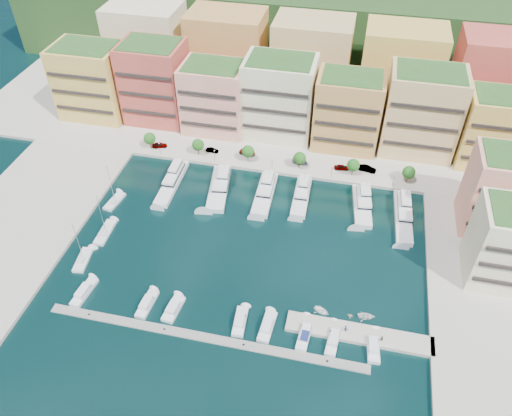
{
  "coord_description": "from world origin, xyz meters",
  "views": [
    {
      "loc": [
        21.74,
        -88.01,
        93.55
      ],
      "look_at": [
        0.38,
        7.32,
        6.0
      ],
      "focal_mm": 35.0,
      "sensor_mm": 36.0,
      "label": 1
    }
  ],
  "objects_px": {
    "yacht_2": "(220,185)",
    "tender_2": "(366,316)",
    "cruiser_8": "(333,339)",
    "car_2": "(247,152)",
    "tree_5": "(409,172)",
    "yacht_1": "(173,180)",
    "tree_3": "(300,158)",
    "yacht_4": "(302,195)",
    "tree_1": "(198,145)",
    "sailboat_1": "(105,233)",
    "yacht_5": "(362,203)",
    "tender_1": "(350,315)",
    "cruiser_3": "(173,309)",
    "car_3": "(300,162)",
    "tender_0": "(321,311)",
    "car_0": "(160,145)",
    "lamppost_0": "(159,147)",
    "lamppost_4": "(394,178)",
    "tree_4": "(353,165)",
    "car_1": "(212,150)",
    "tree_0": "(150,139)",
    "cruiser_7": "(305,334)",
    "person_1": "(382,338)",
    "car_5": "(367,169)",
    "lamppost_3": "(332,170)",
    "lamppost_2": "(272,162)",
    "lamppost_1": "(215,154)",
    "yacht_6": "(403,213)",
    "cruiser_2": "(147,304)",
    "tree_2": "(248,151)",
    "person_0": "(346,328)",
    "cruiser_6": "(267,327)",
    "yacht_3": "(265,191)",
    "cruiser_9": "(373,347)",
    "cruiser_5": "(240,322)",
    "cruiser_0": "(84,292)",
    "car_4": "(342,167)"
  },
  "relations": [
    {
      "from": "yacht_6",
      "to": "cruiser_7",
      "type": "relative_size",
      "value": 2.41
    },
    {
      "from": "cruiser_7",
      "to": "car_1",
      "type": "xyz_separation_m",
      "value": [
        -38.73,
        60.42,
        1.09
      ]
    },
    {
      "from": "tree_1",
      "to": "cruiser_8",
      "type": "distance_m",
      "value": 75.91
    },
    {
      "from": "lamppost_0",
      "to": "cruiser_7",
      "type": "bearing_deg",
      "value": -45.7
    },
    {
      "from": "yacht_2",
      "to": "person_0",
      "type": "relative_size",
      "value": 10.6
    },
    {
      "from": "lamppost_3",
      "to": "car_3",
      "type": "height_order",
      "value": "lamppost_3"
    },
    {
      "from": "lamppost_4",
      "to": "tender_1",
      "type": "bearing_deg",
      "value": -99.66
    },
    {
      "from": "yacht_1",
      "to": "yacht_2",
      "type": "height_order",
      "value": "same"
    },
    {
      "from": "tree_5",
      "to": "yacht_1",
      "type": "distance_m",
      "value": 69.17
    },
    {
      "from": "yacht_2",
      "to": "yacht_6",
      "type": "relative_size",
      "value": 0.95
    },
    {
      "from": "lamppost_0",
      "to": "cruiser_3",
      "type": "bearing_deg",
      "value": -66.54
    },
    {
      "from": "yacht_3",
      "to": "cruiser_9",
      "type": "distance_m",
      "value": 55.62
    },
    {
      "from": "cruiser_8",
      "to": "lamppost_2",
      "type": "bearing_deg",
      "value": 113.86
    },
    {
      "from": "cruiser_7",
      "to": "tender_0",
      "type": "bearing_deg",
      "value": 68.37
    },
    {
      "from": "cruiser_8",
      "to": "car_2",
      "type": "xyz_separation_m",
      "value": [
        -33.76,
        61.64,
        1.16
      ]
    },
    {
      "from": "tree_1",
      "to": "sailboat_1",
      "type": "bearing_deg",
      "value": -110.05
    },
    {
      "from": "car_2",
      "to": "person_1",
      "type": "distance_m",
      "value": 74.25
    },
    {
      "from": "lamppost_3",
      "to": "yacht_5",
      "type": "xyz_separation_m",
      "value": [
        9.88,
        -10.15,
        -2.62
      ]
    },
    {
      "from": "tree_1",
      "to": "tender_1",
      "type": "xyz_separation_m",
      "value": [
        51.74,
        -50.85,
        -4.35
      ]
    },
    {
      "from": "tree_1",
      "to": "car_3",
      "type": "height_order",
      "value": "tree_1"
    },
    {
      "from": "tree_3",
      "to": "cruiser_3",
      "type": "relative_size",
      "value": 0.74
    },
    {
      "from": "yacht_6",
      "to": "cruiser_6",
      "type": "distance_m",
      "value": 52.55
    },
    {
      "from": "cruiser_3",
      "to": "car_3",
      "type": "distance_m",
      "value": 63.66
    },
    {
      "from": "yacht_3",
      "to": "car_4",
      "type": "bearing_deg",
      "value": 37.13
    },
    {
      "from": "tree_3",
      "to": "yacht_4",
      "type": "relative_size",
      "value": 0.33
    },
    {
      "from": "lamppost_4",
      "to": "car_1",
      "type": "bearing_deg",
      "value": 175.32
    },
    {
      "from": "lamppost_1",
      "to": "yacht_6",
      "type": "relative_size",
      "value": 0.19
    },
    {
      "from": "lamppost_4",
      "to": "tree_1",
      "type": "bearing_deg",
      "value": 177.8
    },
    {
      "from": "lamppost_0",
      "to": "lamppost_4",
      "type": "relative_size",
      "value": 1.0
    },
    {
      "from": "car_1",
      "to": "car_5",
      "type": "height_order",
      "value": "car_5"
    },
    {
      "from": "cruiser_2",
      "to": "tree_2",
      "type": "bearing_deg",
      "value": 80.06
    },
    {
      "from": "car_1",
      "to": "person_0",
      "type": "distance_m",
      "value": 74.84
    },
    {
      "from": "tender_2",
      "to": "car_3",
      "type": "height_order",
      "value": "car_3"
    },
    {
      "from": "yacht_5",
      "to": "car_2",
      "type": "bearing_deg",
      "value": 156.6
    },
    {
      "from": "yacht_2",
      "to": "tender_2",
      "type": "relative_size",
      "value": 5.2
    },
    {
      "from": "tender_2",
      "to": "lamppost_4",
      "type": "bearing_deg",
      "value": -12.12
    },
    {
      "from": "car_0",
      "to": "cruiser_0",
      "type": "bearing_deg",
      "value": 166.01
    },
    {
      "from": "tender_0",
      "to": "car_0",
      "type": "bearing_deg",
      "value": 71.64
    },
    {
      "from": "cruiser_5",
      "to": "car_1",
      "type": "relative_size",
      "value": 1.98
    },
    {
      "from": "tree_2",
      "to": "car_2",
      "type": "distance_m",
      "value": 4.79
    },
    {
      "from": "cruiser_7",
      "to": "tender_0",
      "type": "height_order",
      "value": "cruiser_7"
    },
    {
      "from": "lamppost_3",
      "to": "yacht_1",
      "type": "xyz_separation_m",
      "value": [
        -45.59,
        -11.94,
        -2.73
      ]
    },
    {
      "from": "tree_0",
      "to": "car_1",
      "type": "relative_size",
      "value": 1.41
    },
    {
      "from": "tree_5",
      "to": "yacht_4",
      "type": "bearing_deg",
      "value": -157.02
    },
    {
      "from": "tree_2",
      "to": "yacht_6",
      "type": "bearing_deg",
      "value": -16.89
    },
    {
      "from": "tree_0",
      "to": "tree_1",
      "type": "xyz_separation_m",
      "value": [
        16.0,
        0.0,
        0.0
      ]
    },
    {
      "from": "tree_4",
      "to": "car_3",
      "type": "height_order",
      "value": "tree_4"
    },
    {
      "from": "lamppost_3",
      "to": "tender_0",
      "type": "bearing_deg",
      "value": -86.19
    },
    {
      "from": "lamppost_1",
      "to": "lamppost_4",
      "type": "relative_size",
      "value": 1.0
    },
    {
      "from": "yacht_4",
      "to": "cruiser_5",
      "type": "height_order",
      "value": "yacht_4"
    }
  ]
}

